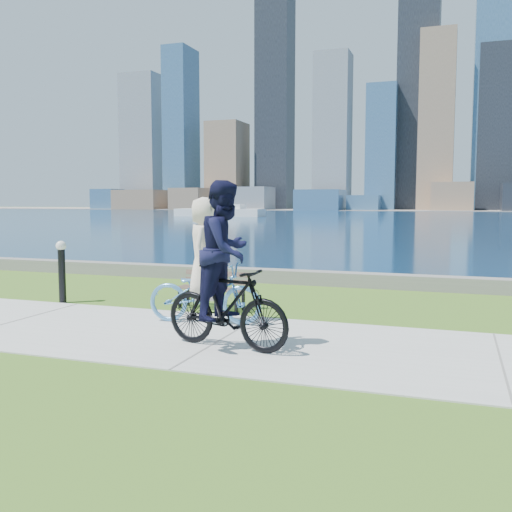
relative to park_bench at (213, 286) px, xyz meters
The scene contains 11 objects.
ground 2.63m from the park_bench, 63.04° to the right, with size 320.00×320.00×0.00m, color #3A6119.
concrete_path 2.63m from the park_bench, 63.04° to the right, with size 80.00×3.50×0.02m, color #B0B0AB.
seawall 4.08m from the park_bench, 73.22° to the left, with size 90.00×0.50×0.35m, color slate.
bay_water 69.70m from the park_bench, 89.04° to the left, with size 320.00×131.00×0.01m, color #0B2849.
far_shore 127.70m from the park_bench, 89.47° to the left, with size 320.00×30.00×0.12m, color gray.
city_skyline 128.77m from the park_bench, 87.62° to the left, with size 175.72×21.91×76.00m.
ferry_near 67.80m from the park_bench, 112.93° to the left, with size 12.33×3.52×1.67m.
park_bench is the anchor object (origin of this frame).
bollard_lamp 3.32m from the park_bench, behind, with size 0.21×0.21×1.32m.
cyclist_woman 1.48m from the park_bench, 72.09° to the right, with size 0.96×2.10×2.20m.
cyclist_man 3.23m from the park_bench, 62.90° to the right, with size 0.93×2.09×2.42m.
Camera 1 is at (3.38, -8.04, 2.15)m, focal length 40.00 mm.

